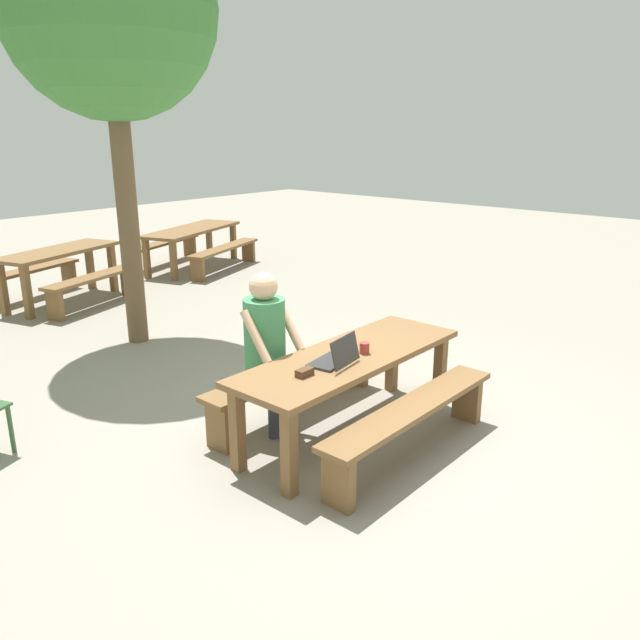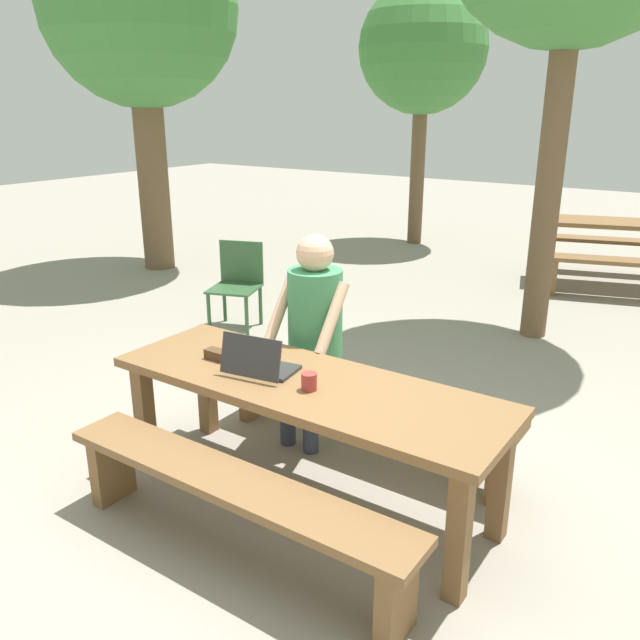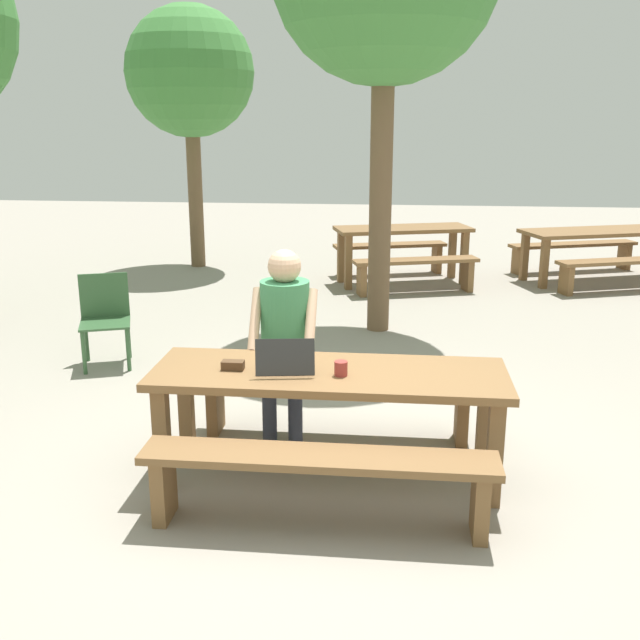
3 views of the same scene
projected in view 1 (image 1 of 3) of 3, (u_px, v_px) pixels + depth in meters
ground_plane at (349, 433)px, 5.25m from camera, size 30.00×30.00×0.00m
picnic_table_front at (350, 365)px, 5.07m from camera, size 2.18×0.72×0.71m
bench_near at (412, 418)px, 4.77m from camera, size 1.96×0.30×0.44m
bench_far at (295, 378)px, 5.53m from camera, size 1.96×0.30×0.44m
laptop at (336, 357)px, 4.79m from camera, size 0.39×0.33×0.23m
small_pouch at (305, 372)px, 4.58m from camera, size 0.14×0.07×0.06m
coffee_mug at (364, 348)px, 5.03m from camera, size 0.08×0.08×0.09m
person_seated at (267, 339)px, 5.12m from camera, size 0.45×0.43×1.35m
picnic_table_mid at (59, 259)px, 8.96m from camera, size 1.92×1.15×0.77m
bench_mid_south at (93, 284)px, 8.82m from camera, size 1.65×0.76×0.45m
bench_mid_north at (31, 276)px, 9.29m from camera, size 1.65×0.76×0.45m
picnic_table_rear at (192, 234)px, 11.21m from camera, size 2.29×1.40×0.71m
bench_rear_south at (225, 252)px, 11.06m from camera, size 1.94×0.91×0.42m
bench_rear_north at (163, 247)px, 11.53m from camera, size 1.94×0.91×0.42m
tree_right at (109, 12)px, 6.47m from camera, size 2.25×2.25×4.73m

